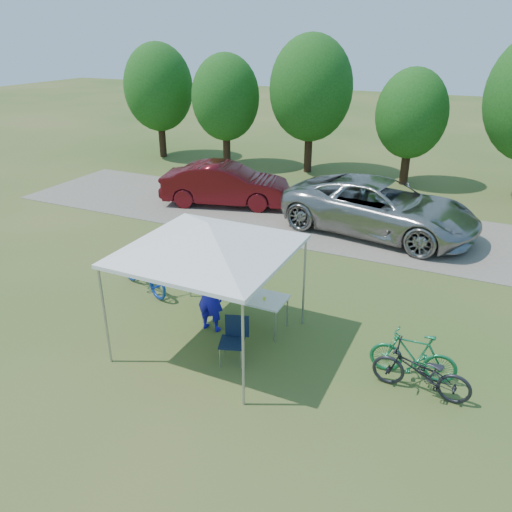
{
  "coord_description": "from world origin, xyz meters",
  "views": [
    {
      "loc": [
        4.7,
        -7.78,
        6.11
      ],
      "look_at": [
        0.09,
        2.0,
        1.22
      ],
      "focal_mm": 35.0,
      "sensor_mm": 36.0,
      "label": 1
    }
  ],
  "objects": [
    {
      "name": "folding_chair",
      "position": [
        0.72,
        -0.35,
        0.56
      ],
      "size": [
        0.61,
        0.64,
        0.95
      ],
      "rotation": [
        0.0,
        0.0,
        0.33
      ],
      "color": "#0E1932",
      "rests_on": "ground"
    },
    {
      "name": "folding_table",
      "position": [
        0.32,
        0.91,
        0.74
      ],
      "size": [
        1.9,
        0.79,
        0.78
      ],
      "color": "white",
      "rests_on": "ground"
    },
    {
      "name": "bike_dark",
      "position": [
        4.28,
        0.15,
        0.47
      ],
      "size": [
        1.8,
        0.69,
        0.93
      ],
      "primitive_type": "imported",
      "rotation": [
        0.0,
        0.0,
        -1.61
      ],
      "color": "black",
      "rests_on": "ground"
    },
    {
      "name": "ground",
      "position": [
        0.0,
        0.0,
        0.0
      ],
      "size": [
        100.0,
        100.0,
        0.0
      ],
      "primitive_type": "plane",
      "color": "#2D5119",
      "rests_on": "ground"
    },
    {
      "name": "minivan",
      "position": [
        1.77,
        7.87,
        0.89
      ],
      "size": [
        6.64,
        3.82,
        1.74
      ],
      "primitive_type": "imported",
      "rotation": [
        0.0,
        0.0,
        1.42
      ],
      "color": "#9C9C98",
      "rests_on": "gravel_strip"
    },
    {
      "name": "gravel_strip",
      "position": [
        0.0,
        8.0,
        0.01
      ],
      "size": [
        24.0,
        5.0,
        0.02
      ],
      "primitive_type": "cube",
      "color": "gray",
      "rests_on": "ground"
    },
    {
      "name": "treeline",
      "position": [
        -0.29,
        14.05,
        3.53
      ],
      "size": [
        24.89,
        4.28,
        6.3
      ],
      "color": "#382314",
      "rests_on": "ground"
    },
    {
      "name": "sedan",
      "position": [
        -4.15,
        8.3,
        0.81
      ],
      "size": [
        5.05,
        2.89,
        1.58
      ],
      "primitive_type": "imported",
      "rotation": [
        0.0,
        0.0,
        1.84
      ],
      "color": "#520D12",
      "rests_on": "gravel_strip"
    },
    {
      "name": "canopy",
      "position": [
        0.0,
        0.0,
        2.65
      ],
      "size": [
        4.53,
        4.53,
        3.0
      ],
      "color": "#A5A5AA",
      "rests_on": "ground"
    },
    {
      "name": "cyclist",
      "position": [
        -0.28,
        0.42,
        0.85
      ],
      "size": [
        0.63,
        0.42,
        1.7
      ],
      "primitive_type": "imported",
      "rotation": [
        0.0,
        0.0,
        3.16
      ],
      "color": "#1B17BB",
      "rests_on": "ground"
    },
    {
      "name": "cooler",
      "position": [
        0.08,
        0.91,
        0.96
      ],
      "size": [
        0.49,
        0.34,
        0.36
      ],
      "color": "white",
      "rests_on": "folding_table"
    },
    {
      "name": "ice_cream_cup",
      "position": [
        0.82,
        0.86,
        0.81
      ],
      "size": [
        0.07,
        0.07,
        0.05
      ],
      "primitive_type": "cylinder",
      "color": "yellow",
      "rests_on": "folding_table"
    },
    {
      "name": "bike_blue",
      "position": [
        -2.77,
        1.32,
        0.55
      ],
      "size": [
        2.2,
        1.48,
        1.09
      ],
      "primitive_type": "imported",
      "rotation": [
        0.0,
        0.0,
        1.17
      ],
      "color": "#1237A2",
      "rests_on": "ground"
    },
    {
      "name": "bike_green",
      "position": [
        4.07,
        0.59,
        0.49
      ],
      "size": [
        1.65,
        0.55,
        0.98
      ],
      "primitive_type": "imported",
      "rotation": [
        0.0,
        0.0,
        -1.51
      ],
      "color": "#1A7645",
      "rests_on": "ground"
    }
  ]
}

